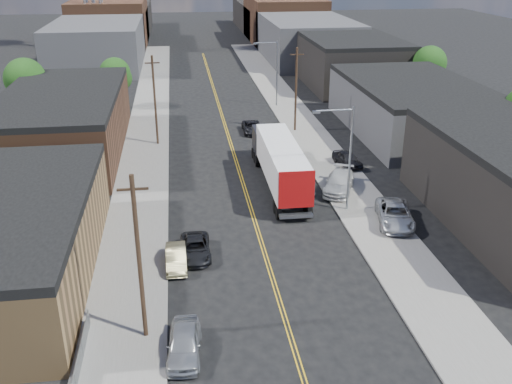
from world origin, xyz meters
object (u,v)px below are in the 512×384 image
object	(u,v)px
car_left_b	(176,258)
car_ahead_truck	(252,127)
car_left_a	(184,343)
car_left_c	(195,248)
car_right_lot_c	(347,159)
car_right_lot_a	(395,214)
semi_truck	(278,158)
car_right_lot_b	(339,182)

from	to	relation	value
car_left_b	car_ahead_truck	xyz separation A→B (m)	(9.37, 30.45, -0.01)
car_left_a	car_ahead_truck	distance (m)	41.00
car_left_c	car_right_lot_c	world-z (taller)	car_right_lot_c
car_ahead_truck	car_right_lot_a	bearing A→B (deg)	-72.12
car_left_b	car_left_c	bearing A→B (deg)	42.30
car_left_a	car_right_lot_c	world-z (taller)	car_right_lot_c
car_ahead_truck	car_right_lot_c	bearing A→B (deg)	-57.31
semi_truck	car_right_lot_a	distance (m)	12.66
car_left_b	car_right_lot_a	xyz separation A→B (m)	(17.40, 4.14, 0.29)
semi_truck	car_left_a	world-z (taller)	semi_truck
car_left_a	car_left_b	size ratio (longest dim) A/B	1.11
car_left_b	car_ahead_truck	size ratio (longest dim) A/B	0.86
car_left_a	car_left_b	bearing A→B (deg)	96.52
car_left_b	semi_truck	bearing A→B (deg)	54.65
car_left_c	car_ahead_truck	xyz separation A→B (m)	(7.97, 29.14, 0.01)
car_left_b	car_right_lot_c	distance (m)	24.67
semi_truck	car_left_a	bearing A→B (deg)	-110.95
car_left_a	car_ahead_truck	xyz separation A→B (m)	(9.02, 40.00, -0.11)
car_right_lot_b	car_left_b	bearing A→B (deg)	-119.16
car_left_b	car_left_c	size ratio (longest dim) A/B	0.87
car_right_lot_b	car_left_c	bearing A→B (deg)	-119.82
car_right_lot_a	car_left_c	bearing A→B (deg)	-157.17
car_right_lot_b	car_right_lot_c	distance (m)	6.74
semi_truck	car_right_lot_c	bearing A→B (deg)	24.61
car_right_lot_c	car_ahead_truck	distance (m)	15.25
semi_truck	car_left_a	distance (m)	25.42
car_left_a	car_right_lot_a	world-z (taller)	car_right_lot_a
car_right_lot_a	car_right_lot_c	xyz separation A→B (m)	(0.00, 13.34, -0.09)
car_right_lot_a	semi_truck	bearing A→B (deg)	140.80
semi_truck	car_left_a	size ratio (longest dim) A/B	3.78
car_left_b	car_right_lot_b	xyz separation A→B (m)	(14.80, 11.27, 0.31)
car_right_lot_c	car_left_a	bearing A→B (deg)	-135.72
car_left_c	car_right_lot_b	xyz separation A→B (m)	(13.41, 9.97, 0.33)
car_ahead_truck	car_left_a	bearing A→B (deg)	-101.81
car_left_c	car_right_lot_b	bearing A→B (deg)	36.83
car_right_lot_b	car_right_lot_c	size ratio (longest dim) A/B	1.35
car_left_c	car_left_a	bearing A→B (deg)	-95.28
car_left_a	car_ahead_truck	world-z (taller)	car_left_a
car_left_c	car_right_lot_c	size ratio (longest dim) A/B	1.10
car_right_lot_b	car_ahead_truck	bearing A→B (deg)	129.37
car_right_lot_a	car_ahead_truck	xyz separation A→B (m)	(-8.03, 26.30, -0.30)
semi_truck	car_right_lot_b	xyz separation A→B (m)	(5.14, -2.77, -1.56)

